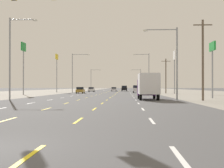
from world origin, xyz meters
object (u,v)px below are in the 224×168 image
at_px(pole_sign_right_row_1, 212,55).
at_px(streetlight_left_row_0, 12,53).
at_px(suv_inner_right_farther, 124,88).
at_px(pole_sign_right_row_2, 175,60).
at_px(sedan_center_turn_far, 114,89).
at_px(sedan_far_left_midfar, 91,89).
at_px(streetlight_left_row_1, 74,70).
at_px(hatchback_far_left_near, 80,90).
at_px(suv_far_right_mid, 136,89).
at_px(pole_sign_left_row_1, 23,55).
at_px(streetlight_right_row_0, 173,58).
at_px(pole_sign_left_row_2, 57,63).
at_px(streetlight_right_row_2, 140,78).
at_px(box_truck_far_right_nearest, 148,85).
at_px(streetlight_right_row_1, 147,70).
at_px(streetlight_left_row_2, 92,78).

height_order(pole_sign_right_row_1, streetlight_left_row_0, streetlight_left_row_0).
xyz_separation_m(suv_inner_right_farther, pole_sign_right_row_2, (11.82, -37.48, 6.79)).
bearing_deg(sedan_center_turn_far, pole_sign_right_row_1, -75.58).
xyz_separation_m(sedan_far_left_midfar, streetlight_left_row_1, (-2.53, -18.68, 5.31)).
bearing_deg(hatchback_far_left_near, suv_far_right_mid, 30.82).
height_order(sedan_far_left_midfar, pole_sign_left_row_1, pole_sign_left_row_1).
xyz_separation_m(suv_inner_right_farther, streetlight_right_row_0, (6.14, -72.27, 4.08)).
bearing_deg(pole_sign_left_row_2, suv_inner_right_farther, 50.19).
relative_size(pole_sign_right_row_1, streetlight_right_row_2, 0.90).
height_order(hatchback_far_left_near, pole_sign_right_row_2, pole_sign_right_row_2).
bearing_deg(streetlight_right_row_2, streetlight_left_row_1, -113.79).
xyz_separation_m(pole_sign_left_row_1, streetlight_left_row_0, (6.48, -23.22, -2.27)).
distance_m(suv_far_right_mid, sedan_far_left_midfar, 22.57).
xyz_separation_m(pole_sign_left_row_2, streetlight_right_row_0, (25.24, -49.36, -3.24)).
distance_m(suv_inner_right_farther, streetlight_left_row_0, 73.65).
relative_size(pole_sign_left_row_2, streetlight_right_row_2, 1.24).
xyz_separation_m(pole_sign_right_row_1, streetlight_right_row_2, (-6.49, 81.26, -0.98)).
relative_size(pole_sign_right_row_2, streetlight_left_row_1, 0.95).
height_order(hatchback_far_left_near, streetlight_right_row_0, streetlight_right_row_0).
distance_m(suv_inner_right_farther, pole_sign_left_row_2, 30.71).
bearing_deg(streetlight_left_row_1, box_truck_far_right_nearest, -68.66).
height_order(box_truck_far_right_nearest, streetlight_right_row_1, streetlight_right_row_1).
bearing_deg(hatchback_far_left_near, box_truck_far_right_nearest, -68.56).
xyz_separation_m(pole_sign_right_row_1, streetlight_right_row_1, (-6.44, 37.30, -0.12)).
xyz_separation_m(hatchback_far_left_near, streetlight_right_row_0, (16.62, -36.73, 4.32)).
xyz_separation_m(box_truck_far_right_nearest, hatchback_far_left_near, (-13.74, 34.99, -1.05)).
distance_m(suv_far_right_mid, suv_inner_right_farther, 27.49).
bearing_deg(streetlight_right_row_1, suv_far_right_mid, 160.12).
distance_m(pole_sign_left_row_1, streetlight_right_row_0, 34.99).
height_order(suv_inner_right_farther, streetlight_right_row_0, streetlight_right_row_0).
xyz_separation_m(hatchback_far_left_near, sedan_far_left_midfar, (-0.22, 25.91, -0.03)).
relative_size(sedan_center_turn_far, streetlight_left_row_2, 0.51).
bearing_deg(pole_sign_left_row_1, streetlight_left_row_2, 84.15).
bearing_deg(streetlight_left_row_0, pole_sign_right_row_2, 54.07).
bearing_deg(sedan_center_turn_far, suv_inner_right_farther, 34.76).
height_order(streetlight_left_row_1, streetlight_right_row_2, streetlight_left_row_1).
bearing_deg(sedan_center_turn_far, box_truck_far_right_nearest, -84.24).
relative_size(suv_inner_right_farther, pole_sign_right_row_1, 0.62).
bearing_deg(box_truck_far_right_nearest, sedan_far_left_midfar, 102.92).
xyz_separation_m(suv_inner_right_farther, pole_sign_left_row_2, (-19.10, -22.91, 7.32)).
relative_size(sedan_far_left_midfar, streetlight_right_row_2, 0.51).
bearing_deg(streetlight_left_row_2, streetlight_left_row_1, -89.98).
height_order(sedan_center_turn_far, streetlight_left_row_0, streetlight_left_row_0).
relative_size(sedan_center_turn_far, streetlight_right_row_2, 0.51).
height_order(pole_sign_right_row_2, streetlight_left_row_1, streetlight_left_row_1).
bearing_deg(streetlight_left_row_2, hatchback_far_left_near, -86.90).
distance_m(box_truck_far_right_nearest, pole_sign_right_row_2, 34.65).
xyz_separation_m(box_truck_far_right_nearest, pole_sign_right_row_2, (8.56, 33.04, 5.98)).
distance_m(sedan_far_left_midfar, pole_sign_left_row_1, 41.11).
relative_size(box_truck_far_right_nearest, suv_far_right_mid, 1.47).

